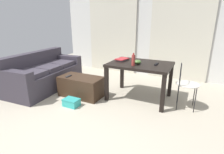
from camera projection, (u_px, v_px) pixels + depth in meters
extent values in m
plane|color=#B2A893|center=(111.00, 100.00, 3.70)|extent=(8.25, 8.25, 0.00)
cube|color=silver|center=(144.00, 30.00, 5.11)|extent=(5.15, 0.10, 2.63)
cube|color=beige|center=(112.00, 35.00, 5.51)|extent=(1.54, 0.03, 2.26)
cube|color=beige|center=(179.00, 38.00, 4.67)|extent=(1.54, 0.03, 2.26)
cube|color=#38333D|center=(46.00, 79.00, 4.28)|extent=(0.97, 1.91, 0.46)
cube|color=#38333D|center=(34.00, 60.00, 4.27)|extent=(0.32, 1.87, 0.39)
cube|color=#38333D|center=(66.00, 59.00, 4.91)|extent=(0.86, 0.25, 0.19)
cube|color=#38333D|center=(14.00, 75.00, 3.45)|extent=(0.86, 0.25, 0.19)
cube|color=#3E3944|center=(60.00, 63.00, 4.60)|extent=(0.64, 0.50, 0.10)
cube|color=#3E3944|center=(46.00, 68.00, 4.18)|extent=(0.64, 0.50, 0.10)
cube|color=#3E3944|center=(30.00, 73.00, 3.75)|extent=(0.64, 0.50, 0.10)
cube|color=#382619|center=(81.00, 86.00, 3.83)|extent=(0.92, 0.48, 0.43)
cube|color=black|center=(140.00, 64.00, 3.57)|extent=(1.22, 0.89, 0.05)
cube|color=black|center=(107.00, 84.00, 3.58)|extent=(0.07, 0.07, 0.71)
cube|color=black|center=(163.00, 94.00, 3.11)|extent=(0.07, 0.07, 0.71)
cube|color=black|center=(122.00, 74.00, 4.26)|extent=(0.07, 0.07, 0.71)
cube|color=black|center=(170.00, 80.00, 3.78)|extent=(0.07, 0.07, 0.71)
cylinder|color=silver|center=(188.00, 84.00, 3.23)|extent=(0.41, 0.41, 0.02)
cylinder|color=black|center=(195.00, 101.00, 3.13)|extent=(0.02, 0.02, 0.46)
cylinder|color=black|center=(194.00, 94.00, 3.38)|extent=(0.02, 0.02, 0.46)
cylinder|color=black|center=(178.00, 98.00, 3.22)|extent=(0.02, 0.02, 0.46)
cylinder|color=black|center=(178.00, 92.00, 3.48)|extent=(0.02, 0.02, 0.46)
torus|color=black|center=(180.00, 74.00, 3.22)|extent=(0.06, 0.41, 0.41)
cylinder|color=black|center=(180.00, 81.00, 3.09)|extent=(0.02, 0.02, 0.17)
cylinder|color=black|center=(180.00, 76.00, 3.41)|extent=(0.02, 0.02, 0.17)
cylinder|color=#99332D|center=(133.00, 60.00, 3.35)|extent=(0.07, 0.07, 0.20)
cylinder|color=#99332D|center=(134.00, 54.00, 3.31)|extent=(0.03, 0.03, 0.04)
ellipsoid|color=#477033|center=(138.00, 62.00, 3.50)|extent=(0.14, 0.14, 0.08)
cube|color=#4C4C51|center=(122.00, 60.00, 3.80)|extent=(0.22, 0.28, 0.02)
cube|color=red|center=(122.00, 59.00, 3.79)|extent=(0.25, 0.31, 0.02)
cube|color=black|center=(156.00, 64.00, 3.44)|extent=(0.05, 0.18, 0.02)
cube|color=#9EA0A5|center=(135.00, 60.00, 3.79)|extent=(0.07, 0.03, 0.00)
torus|color=#262628|center=(137.00, 61.00, 3.77)|extent=(0.03, 0.03, 0.00)
cube|color=#9EA0A5|center=(135.00, 60.00, 3.80)|extent=(0.07, 0.03, 0.00)
torus|color=#262628|center=(137.00, 61.00, 3.77)|extent=(0.03, 0.03, 0.00)
cube|color=#232326|center=(69.00, 76.00, 3.78)|extent=(0.05, 0.16, 0.02)
cube|color=#33B2AD|center=(71.00, 103.00, 3.42)|extent=(0.29, 0.21, 0.12)
cube|color=teal|center=(71.00, 100.00, 3.40)|extent=(0.30, 0.21, 0.02)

